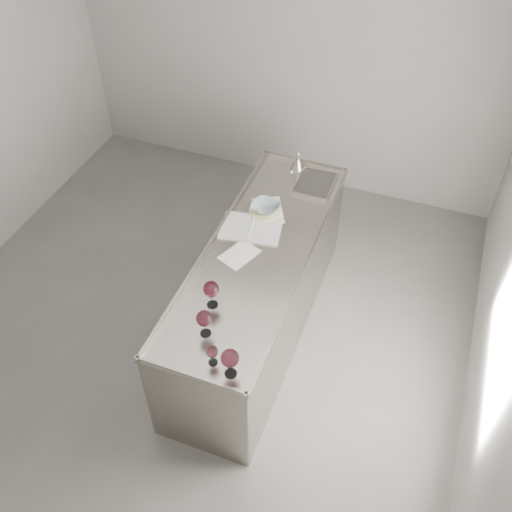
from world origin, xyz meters
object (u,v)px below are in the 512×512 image
at_px(wine_glass_small, 212,352).
at_px(wine_funnel, 298,164).
at_px(counter, 258,292).
at_px(wine_glass_middle, 204,319).
at_px(ceramic_bowl, 266,207).
at_px(wine_glass_right, 230,359).
at_px(wine_glass_left, 211,290).
at_px(notebook, 251,228).

xyz_separation_m(wine_glass_small, wine_funnel, (-0.12, 2.11, -0.05)).
bearing_deg(counter, wine_glass_small, -85.40).
bearing_deg(wine_glass_middle, counter, 86.45).
xyz_separation_m(counter, wine_funnel, (-0.03, 1.06, 0.53)).
xyz_separation_m(ceramic_bowl, wine_funnel, (0.07, 0.63, 0.01)).
bearing_deg(wine_glass_right, wine_glass_left, 125.04).
height_order(counter, wine_glass_left, wine_glass_left).
xyz_separation_m(counter, wine_glass_small, (0.08, -1.04, 0.58)).
bearing_deg(wine_glass_small, wine_glass_middle, 125.41).
height_order(wine_glass_right, wine_glass_small, wine_glass_right).
xyz_separation_m(counter, notebook, (-0.14, 0.21, 0.47)).
relative_size(wine_glass_small, ceramic_bowl, 0.69).
relative_size(wine_glass_left, wine_glass_right, 0.98).
distance_m(wine_glass_left, wine_glass_right, 0.57).
height_order(notebook, ceramic_bowl, ceramic_bowl).
relative_size(wine_glass_left, wine_funnel, 1.06).
relative_size(wine_glass_right, notebook, 0.43).
xyz_separation_m(counter, wine_glass_left, (-0.11, -0.61, 0.62)).
relative_size(wine_glass_middle, ceramic_bowl, 0.93).
distance_m(counter, wine_glass_middle, 1.05).
distance_m(notebook, wine_funnel, 0.87).
xyz_separation_m(wine_glass_right, notebook, (-0.36, 1.29, -0.15)).
relative_size(counter, wine_glass_left, 11.14).
bearing_deg(wine_glass_middle, wine_glass_small, -54.59).
relative_size(wine_glass_right, ceramic_bowl, 0.98).
relative_size(notebook, wine_funnel, 2.53).
distance_m(wine_glass_left, notebook, 0.83).
bearing_deg(wine_funnel, notebook, -97.20).
relative_size(wine_glass_small, wine_funnel, 0.76).
bearing_deg(wine_glass_left, wine_glass_right, -54.96).
distance_m(ceramic_bowl, wine_funnel, 0.63).
relative_size(counter, wine_glass_right, 10.90).
distance_m(wine_glass_middle, ceramic_bowl, 1.29).
distance_m(wine_glass_right, wine_funnel, 2.16).
bearing_deg(notebook, wine_glass_right, -84.27).
height_order(counter, notebook, counter).
distance_m(wine_glass_left, wine_funnel, 1.68).
bearing_deg(wine_glass_left, notebook, 92.11).
height_order(wine_glass_right, notebook, wine_glass_right).
bearing_deg(wine_funnel, wine_glass_right, -83.33).
bearing_deg(wine_glass_right, wine_glass_middle, 139.90).
relative_size(wine_glass_left, ceramic_bowl, 0.96).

